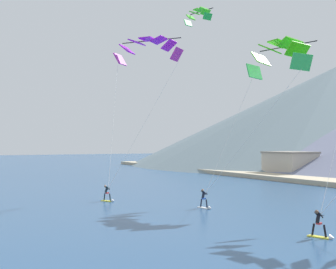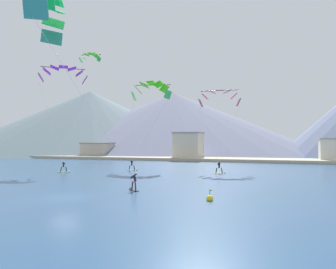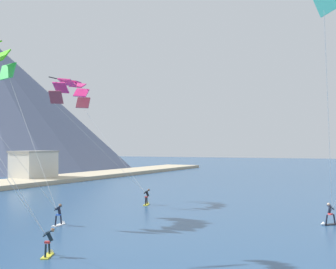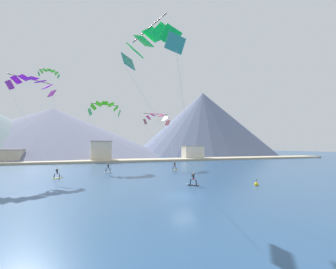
{
  "view_description": "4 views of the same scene",
  "coord_description": "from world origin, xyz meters",
  "px_view_note": "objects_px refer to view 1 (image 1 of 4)",
  "views": [
    {
      "loc": [
        30.22,
        3.0,
        5.89
      ],
      "look_at": [
        0.33,
        18.31,
        6.47
      ],
      "focal_mm": 50.0,
      "sensor_mm": 36.0,
      "label": 1
    },
    {
      "loc": [
        17.18,
        -23.35,
        4.77
      ],
      "look_at": [
        2.31,
        19.89,
        5.68
      ],
      "focal_mm": 35.0,
      "sensor_mm": 36.0,
      "label": 2
    },
    {
      "loc": [
        -35.81,
        1.35,
        6.39
      ],
      "look_at": [
        -3.92,
        16.18,
        7.2
      ],
      "focal_mm": 50.0,
      "sensor_mm": 36.0,
      "label": 3
    },
    {
      "loc": [
        -9.69,
        -22.12,
        5.32
      ],
      "look_at": [
        2.78,
        12.58,
        7.21
      ],
      "focal_mm": 24.0,
      "sensor_mm": 36.0,
      "label": 4
    }
  ],
  "objects_px": {
    "parafoil_kite_distant_high_outer": "(198,14)",
    "parafoil_kite_mid_center": "(278,55)",
    "kitesurfer_far_left": "(108,196)",
    "kitesurfer_mid_center": "(205,202)",
    "parafoil_kite_far_left": "(148,48)",
    "kitesurfer_near_trail": "(322,229)"
  },
  "relations": [
    {
      "from": "parafoil_kite_distant_high_outer",
      "to": "parafoil_kite_mid_center",
      "type": "bearing_deg",
      "value": 9.9
    },
    {
      "from": "parafoil_kite_mid_center",
      "to": "kitesurfer_far_left",
      "type": "bearing_deg",
      "value": -119.26
    },
    {
      "from": "kitesurfer_mid_center",
      "to": "parafoil_kite_distant_high_outer",
      "type": "height_order",
      "value": "parafoil_kite_distant_high_outer"
    },
    {
      "from": "parafoil_kite_mid_center",
      "to": "parafoil_kite_distant_high_outer",
      "type": "distance_m",
      "value": 13.86
    },
    {
      "from": "kitesurfer_mid_center",
      "to": "parafoil_kite_mid_center",
      "type": "xyz_separation_m",
      "value": [
        -0.39,
        8.77,
        14.05
      ]
    },
    {
      "from": "kitesurfer_mid_center",
      "to": "parafoil_kite_far_left",
      "type": "xyz_separation_m",
      "value": [
        -14.19,
        0.85,
        16.53
      ]
    },
    {
      "from": "kitesurfer_mid_center",
      "to": "parafoil_kite_distant_high_outer",
      "type": "bearing_deg",
      "value": 151.59
    },
    {
      "from": "parafoil_kite_distant_high_outer",
      "to": "parafoil_kite_far_left",
      "type": "bearing_deg",
      "value": -107.43
    },
    {
      "from": "parafoil_kite_mid_center",
      "to": "parafoil_kite_distant_high_outer",
      "type": "relative_size",
      "value": 3.4
    },
    {
      "from": "kitesurfer_far_left",
      "to": "parafoil_kite_distant_high_outer",
      "type": "relative_size",
      "value": 0.41
    },
    {
      "from": "parafoil_kite_far_left",
      "to": "parafoil_kite_distant_high_outer",
      "type": "distance_m",
      "value": 7.42
    },
    {
      "from": "parafoil_kite_mid_center",
      "to": "kitesurfer_mid_center",
      "type": "bearing_deg",
      "value": -87.46
    },
    {
      "from": "kitesurfer_mid_center",
      "to": "kitesurfer_far_left",
      "type": "height_order",
      "value": "kitesurfer_mid_center"
    },
    {
      "from": "parafoil_kite_distant_high_outer",
      "to": "kitesurfer_far_left",
      "type": "bearing_deg",
      "value": -73.71
    },
    {
      "from": "kitesurfer_near_trail",
      "to": "parafoil_kite_mid_center",
      "type": "distance_m",
      "value": 22.29
    },
    {
      "from": "kitesurfer_near_trail",
      "to": "parafoil_kite_distant_high_outer",
      "type": "height_order",
      "value": "parafoil_kite_distant_high_outer"
    },
    {
      "from": "parafoil_kite_distant_high_outer",
      "to": "kitesurfer_mid_center",
      "type": "bearing_deg",
      "value": -28.41
    },
    {
      "from": "kitesurfer_far_left",
      "to": "parafoil_kite_far_left",
      "type": "height_order",
      "value": "parafoil_kite_far_left"
    },
    {
      "from": "kitesurfer_far_left",
      "to": "parafoil_kite_mid_center",
      "type": "distance_m",
      "value": 22.02
    },
    {
      "from": "kitesurfer_mid_center",
      "to": "kitesurfer_far_left",
      "type": "xyz_separation_m",
      "value": [
        -8.65,
        -5.98,
        -0.05
      ]
    },
    {
      "from": "kitesurfer_far_left",
      "to": "parafoil_kite_far_left",
      "type": "bearing_deg",
      "value": 129.01
    },
    {
      "from": "kitesurfer_mid_center",
      "to": "kitesurfer_far_left",
      "type": "bearing_deg",
      "value": -145.34
    }
  ]
}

